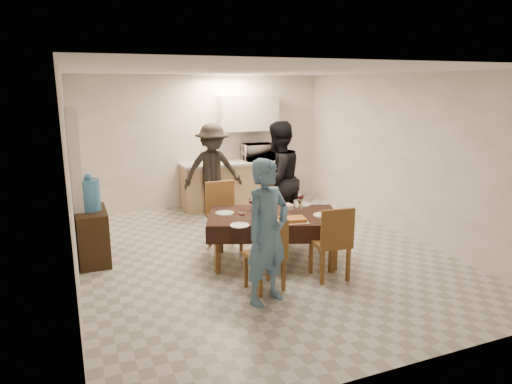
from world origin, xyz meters
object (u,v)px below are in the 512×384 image
(water_jug, at_px, (89,195))
(microwave, at_px, (258,152))
(console, at_px, (93,236))
(savoury_tart, at_px, (292,220))
(wine_bottle, at_px, (269,203))
(person_kitchen, at_px, (213,170))
(person_far, at_px, (278,179))
(dining_table, at_px, (273,217))
(water_pitcher, at_px, (298,206))
(person_near, at_px, (267,232))

(water_jug, distance_m, microwave, 3.93)
(console, height_order, savoury_tart, console)
(wine_bottle, bearing_deg, person_kitchen, 90.52)
(savoury_tart, height_order, person_kitchen, person_kitchen)
(person_far, bearing_deg, savoury_tart, 52.19)
(savoury_tart, distance_m, person_far, 1.52)
(person_far, bearing_deg, console, -18.59)
(microwave, bearing_deg, dining_table, 71.18)
(water_pitcher, relative_size, savoury_tart, 0.48)
(wine_bottle, height_order, person_kitchen, person_kitchen)
(console, relative_size, water_pitcher, 4.36)
(person_near, height_order, person_far, person_far)
(dining_table, xyz_separation_m, wine_bottle, (-0.05, 0.05, 0.19))
(water_jug, height_order, person_near, person_near)
(water_pitcher, height_order, microwave, microwave)
(microwave, distance_m, person_kitchen, 1.21)
(person_near, distance_m, person_kitchen, 3.66)
(water_pitcher, distance_m, person_far, 1.13)
(console, bearing_deg, person_kitchen, 35.77)
(console, xyz_separation_m, person_far, (2.86, 0.09, 0.56))
(microwave, xyz_separation_m, person_kitchen, (-1.10, -0.45, -0.21))
(console, bearing_deg, savoury_tart, -29.13)
(dining_table, height_order, water_jug, water_jug)
(person_near, bearing_deg, person_far, 40.53)
(savoury_tart, bearing_deg, person_kitchen, 93.35)
(water_jug, xyz_separation_m, person_near, (1.76, -2.01, -0.13))
(dining_table, height_order, person_kitchen, person_kitchen)
(person_near, distance_m, person_far, 2.37)
(person_near, bearing_deg, water_pitcher, 26.19)
(water_pitcher, bearing_deg, savoury_tart, -127.15)
(dining_table, bearing_deg, water_pitcher, 12.74)
(console, bearing_deg, person_near, -48.83)
(wine_bottle, relative_size, person_kitchen, 0.18)
(wine_bottle, bearing_deg, person_near, -114.44)
(wine_bottle, bearing_deg, person_far, 59.04)
(console, bearing_deg, dining_table, -22.63)
(savoury_tart, distance_m, microwave, 3.55)
(console, height_order, person_near, person_near)
(microwave, bearing_deg, person_far, 76.31)
(water_pitcher, bearing_deg, dining_table, 171.87)
(dining_table, bearing_deg, person_near, -96.78)
(console, bearing_deg, water_pitcher, -20.84)
(dining_table, relative_size, water_jug, 4.70)
(savoury_tart, xyz_separation_m, person_near, (-0.65, -0.67, 0.12))
(water_jug, bearing_deg, person_kitchen, 35.77)
(console, height_order, microwave, microwave)
(water_pitcher, relative_size, person_kitchen, 0.11)
(console, distance_m, savoury_tart, 2.78)
(microwave, bearing_deg, water_jug, 31.68)
(water_jug, relative_size, wine_bottle, 1.38)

